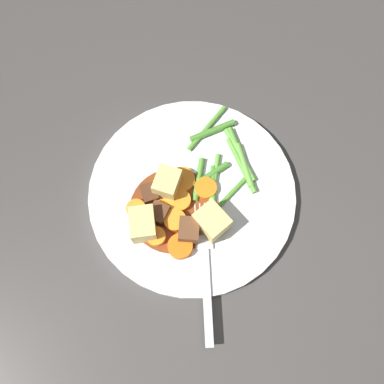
{
  "coord_description": "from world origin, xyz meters",
  "views": [
    {
      "loc": [
        0.16,
        0.09,
        0.54
      ],
      "look_at": [
        0.0,
        0.0,
        0.01
      ],
      "focal_mm": 40.32,
      "sensor_mm": 36.0,
      "label": 1
    }
  ],
  "objects_px": {
    "dinner_plate": "(192,194)",
    "meat_chunk_2": "(159,213)",
    "carrot_slice_5": "(206,188)",
    "carrot_slice_7": "(167,202)",
    "potato_chunk_2": "(143,224)",
    "carrot_slice_0": "(182,180)",
    "meat_chunk_0": "(150,194)",
    "potato_chunk_1": "(212,222)",
    "carrot_slice_2": "(175,221)",
    "potato_chunk_0": "(167,184)",
    "carrot_slice_6": "(156,237)",
    "meat_chunk_1": "(189,230)",
    "carrot_slice_3": "(179,201)",
    "carrot_slice_4": "(180,247)",
    "fork": "(205,267)",
    "carrot_slice_1": "(136,209)"
  },
  "relations": [
    {
      "from": "carrot_slice_6",
      "to": "meat_chunk_1",
      "type": "height_order",
      "value": "meat_chunk_1"
    },
    {
      "from": "carrot_slice_0",
      "to": "meat_chunk_0",
      "type": "relative_size",
      "value": 1.4
    },
    {
      "from": "carrot_slice_0",
      "to": "carrot_slice_1",
      "type": "bearing_deg",
      "value": -26.77
    },
    {
      "from": "carrot_slice_4",
      "to": "carrot_slice_7",
      "type": "relative_size",
      "value": 0.89
    },
    {
      "from": "carrot_slice_7",
      "to": "potato_chunk_0",
      "type": "distance_m",
      "value": 0.02
    },
    {
      "from": "dinner_plate",
      "to": "carrot_slice_2",
      "type": "xyz_separation_m",
      "value": [
        0.05,
        0.0,
        0.01
      ]
    },
    {
      "from": "potato_chunk_1",
      "to": "fork",
      "type": "xyz_separation_m",
      "value": [
        0.05,
        0.02,
        -0.01
      ]
    },
    {
      "from": "dinner_plate",
      "to": "meat_chunk_2",
      "type": "bearing_deg",
      "value": -24.66
    },
    {
      "from": "carrot_slice_2",
      "to": "potato_chunk_2",
      "type": "height_order",
      "value": "potato_chunk_2"
    },
    {
      "from": "carrot_slice_6",
      "to": "potato_chunk_2",
      "type": "height_order",
      "value": "potato_chunk_2"
    },
    {
      "from": "carrot_slice_3",
      "to": "carrot_slice_5",
      "type": "bearing_deg",
      "value": 145.19
    },
    {
      "from": "carrot_slice_0",
      "to": "carrot_slice_2",
      "type": "xyz_separation_m",
      "value": [
        0.05,
        0.02,
        0.0
      ]
    },
    {
      "from": "carrot_slice_6",
      "to": "potato_chunk_2",
      "type": "xyz_separation_m",
      "value": [
        -0.0,
        -0.02,
        0.01
      ]
    },
    {
      "from": "meat_chunk_1",
      "to": "carrot_slice_5",
      "type": "bearing_deg",
      "value": -172.05
    },
    {
      "from": "carrot_slice_5",
      "to": "carrot_slice_6",
      "type": "xyz_separation_m",
      "value": [
        0.09,
        -0.02,
        0.0
      ]
    },
    {
      "from": "potato_chunk_0",
      "to": "fork",
      "type": "distance_m",
      "value": 0.11
    },
    {
      "from": "carrot_slice_6",
      "to": "potato_chunk_2",
      "type": "relative_size",
      "value": 0.61
    },
    {
      "from": "potato_chunk_2",
      "to": "carrot_slice_5",
      "type": "bearing_deg",
      "value": 151.45
    },
    {
      "from": "potato_chunk_2",
      "to": "meat_chunk_0",
      "type": "distance_m",
      "value": 0.04
    },
    {
      "from": "carrot_slice_2",
      "to": "carrot_slice_6",
      "type": "xyz_separation_m",
      "value": [
        0.03,
        -0.01,
        -0.0
      ]
    },
    {
      "from": "meat_chunk_1",
      "to": "carrot_slice_3",
      "type": "bearing_deg",
      "value": -134.74
    },
    {
      "from": "dinner_plate",
      "to": "meat_chunk_0",
      "type": "bearing_deg",
      "value": -56.4
    },
    {
      "from": "meat_chunk_1",
      "to": "fork",
      "type": "xyz_separation_m",
      "value": [
        0.03,
        0.04,
        -0.01
      ]
    },
    {
      "from": "potato_chunk_2",
      "to": "carrot_slice_3",
      "type": "bearing_deg",
      "value": 155.74
    },
    {
      "from": "carrot_slice_7",
      "to": "potato_chunk_0",
      "type": "xyz_separation_m",
      "value": [
        -0.02,
        -0.01,
        0.01
      ]
    },
    {
      "from": "carrot_slice_6",
      "to": "potato_chunk_2",
      "type": "distance_m",
      "value": 0.02
    },
    {
      "from": "carrot_slice_5",
      "to": "meat_chunk_0",
      "type": "bearing_deg",
      "value": -54.91
    },
    {
      "from": "carrot_slice_6",
      "to": "meat_chunk_2",
      "type": "xyz_separation_m",
      "value": [
        -0.03,
        -0.01,
        0.0
      ]
    },
    {
      "from": "carrot_slice_3",
      "to": "meat_chunk_1",
      "type": "bearing_deg",
      "value": 45.26
    },
    {
      "from": "dinner_plate",
      "to": "potato_chunk_0",
      "type": "height_order",
      "value": "potato_chunk_0"
    },
    {
      "from": "carrot_slice_0",
      "to": "carrot_slice_2",
      "type": "relative_size",
      "value": 1.19
    },
    {
      "from": "potato_chunk_1",
      "to": "carrot_slice_0",
      "type": "bearing_deg",
      "value": -120.07
    },
    {
      "from": "carrot_slice_0",
      "to": "meat_chunk_0",
      "type": "bearing_deg",
      "value": -35.64
    },
    {
      "from": "carrot_slice_0",
      "to": "meat_chunk_2",
      "type": "xyz_separation_m",
      "value": [
        0.06,
        -0.0,
        0.01
      ]
    },
    {
      "from": "carrot_slice_5",
      "to": "fork",
      "type": "height_order",
      "value": "carrot_slice_5"
    },
    {
      "from": "carrot_slice_1",
      "to": "fork",
      "type": "bearing_deg",
      "value": 78.57
    },
    {
      "from": "carrot_slice_2",
      "to": "potato_chunk_0",
      "type": "height_order",
      "value": "potato_chunk_0"
    },
    {
      "from": "carrot_slice_5",
      "to": "carrot_slice_7",
      "type": "bearing_deg",
      "value": -41.09
    },
    {
      "from": "carrot_slice_4",
      "to": "carrot_slice_6",
      "type": "bearing_deg",
      "value": -84.79
    },
    {
      "from": "dinner_plate",
      "to": "meat_chunk_1",
      "type": "relative_size",
      "value": 9.3
    },
    {
      "from": "carrot_slice_7",
      "to": "carrot_slice_0",
      "type": "bearing_deg",
      "value": 176.04
    },
    {
      "from": "carrot_slice_2",
      "to": "carrot_slice_6",
      "type": "distance_m",
      "value": 0.03
    },
    {
      "from": "carrot_slice_1",
      "to": "fork",
      "type": "xyz_separation_m",
      "value": [
        0.02,
        0.11,
        -0.0
      ]
    },
    {
      "from": "carrot_slice_0",
      "to": "dinner_plate",
      "type": "bearing_deg",
      "value": 68.0
    },
    {
      "from": "carrot_slice_7",
      "to": "potato_chunk_1",
      "type": "height_order",
      "value": "potato_chunk_1"
    },
    {
      "from": "carrot_slice_0",
      "to": "carrot_slice_7",
      "type": "distance_m",
      "value": 0.04
    },
    {
      "from": "carrot_slice_2",
      "to": "potato_chunk_2",
      "type": "xyz_separation_m",
      "value": [
        0.02,
        -0.03,
        0.01
      ]
    },
    {
      "from": "carrot_slice_3",
      "to": "carrot_slice_6",
      "type": "height_order",
      "value": "same"
    },
    {
      "from": "carrot_slice_0",
      "to": "potato_chunk_2",
      "type": "height_order",
      "value": "potato_chunk_2"
    },
    {
      "from": "potato_chunk_2",
      "to": "fork",
      "type": "distance_m",
      "value": 0.09
    }
  ]
}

